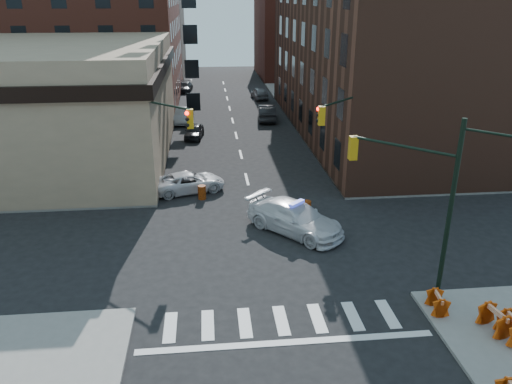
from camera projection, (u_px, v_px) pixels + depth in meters
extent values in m
plane|color=black|center=(263.00, 244.00, 26.68)|extent=(140.00, 140.00, 0.00)
cube|color=gray|center=(21.00, 115.00, 54.76)|extent=(34.00, 54.50, 0.15)
cube|color=gray|center=(424.00, 106.00, 59.08)|extent=(34.00, 54.50, 0.15)
cube|color=#9E8568|center=(21.00, 104.00, 38.67)|extent=(22.00, 22.00, 9.00)
cube|color=#512D20|center=(375.00, 57.00, 46.10)|extent=(14.00, 34.00, 14.00)
cube|color=brown|center=(119.00, 24.00, 79.52)|extent=(20.00, 18.00, 16.00)
cube|color=maroon|center=(309.00, 37.00, 79.38)|extent=(16.00, 16.00, 12.00)
cylinder|color=black|center=(449.00, 216.00, 19.96)|extent=(0.20, 0.20, 8.00)
cylinder|color=black|center=(437.00, 296.00, 21.35)|extent=(0.44, 0.44, 0.50)
cylinder|color=black|center=(403.00, 146.00, 20.35)|extent=(3.27, 3.27, 0.12)
cube|color=#BF8C0C|center=(353.00, 148.00, 21.86)|extent=(0.35, 0.35, 1.05)
sphere|color=#FF0C05|center=(356.00, 139.00, 21.89)|extent=(0.22, 0.22, 0.22)
sphere|color=black|center=(356.00, 146.00, 22.01)|extent=(0.22, 0.22, 0.22)
sphere|color=black|center=(355.00, 154.00, 22.13)|extent=(0.22, 0.22, 0.22)
cylinder|color=black|center=(497.00, 134.00, 17.92)|extent=(1.91, 1.91, 0.10)
cylinder|color=black|center=(140.00, 140.00, 30.33)|extent=(0.20, 0.20, 8.00)
cylinder|color=black|center=(145.00, 197.00, 31.72)|extent=(0.44, 0.44, 0.50)
cylinder|color=black|center=(162.00, 104.00, 28.08)|extent=(3.27, 3.27, 0.12)
cube|color=#BF8C0C|center=(190.00, 119.00, 26.95)|extent=(0.35, 0.35, 1.05)
sphere|color=#FF0C05|center=(187.00, 113.00, 26.66)|extent=(0.22, 0.22, 0.22)
sphere|color=black|center=(187.00, 119.00, 26.78)|extent=(0.22, 0.22, 0.22)
sphere|color=black|center=(187.00, 125.00, 26.90)|extent=(0.22, 0.22, 0.22)
cylinder|color=black|center=(358.00, 134.00, 31.60)|extent=(0.20, 0.20, 8.00)
cylinder|color=black|center=(354.00, 189.00, 32.99)|extent=(0.44, 0.44, 0.50)
cylinder|color=black|center=(343.00, 100.00, 29.06)|extent=(3.27, 3.27, 0.12)
cube|color=#BF8C0C|center=(321.00, 116.00, 27.62)|extent=(0.35, 0.35, 1.05)
sphere|color=#FF0C05|center=(318.00, 109.00, 27.62)|extent=(0.22, 0.22, 0.22)
sphere|color=black|center=(318.00, 115.00, 27.75)|extent=(0.22, 0.22, 0.22)
sphere|color=black|center=(318.00, 121.00, 27.87)|extent=(0.22, 0.22, 0.22)
cylinder|color=black|center=(307.00, 109.00, 50.88)|extent=(0.24, 0.24, 2.60)
sphere|color=brown|center=(308.00, 89.00, 50.12)|extent=(3.00, 3.00, 3.00)
cylinder|color=black|center=(293.00, 95.00, 58.27)|extent=(0.24, 0.24, 2.60)
sphere|color=brown|center=(294.00, 77.00, 57.51)|extent=(3.00, 3.00, 3.00)
imported|color=silver|center=(295.00, 218.00, 27.70)|extent=(5.71, 5.94, 1.70)
imported|color=silver|center=(189.00, 182.00, 33.50)|extent=(5.22, 3.48, 1.33)
imported|color=black|center=(194.00, 131.00, 45.97)|extent=(2.00, 3.93, 1.28)
imported|color=#979AA0|center=(184.00, 115.00, 51.46)|extent=(2.05, 4.74, 1.52)
imported|color=black|center=(185.00, 87.00, 67.82)|extent=(2.27, 4.58, 1.28)
imported|color=black|center=(267.00, 113.00, 52.38)|extent=(2.16, 5.15, 1.66)
imported|color=gray|center=(260.00, 93.00, 63.18)|extent=(2.10, 4.37, 1.44)
imported|color=black|center=(95.00, 190.00, 30.89)|extent=(0.85, 0.81, 1.97)
imported|color=black|center=(92.00, 182.00, 32.31)|extent=(0.98, 0.81, 1.83)
imported|color=#202830|center=(93.00, 189.00, 31.34)|extent=(1.09, 0.96, 1.76)
cylinder|color=#C84109|center=(307.00, 208.00, 29.97)|extent=(0.61, 0.61, 0.90)
cylinder|color=#E5560A|center=(202.00, 192.00, 32.33)|extent=(0.54, 0.54, 0.92)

